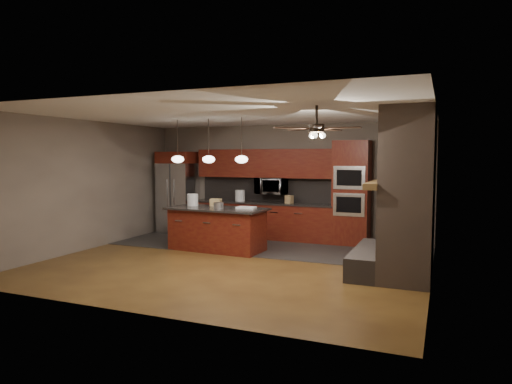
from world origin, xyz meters
The scene contains 22 objects.
ground centered at (0.00, 0.00, 0.00)m, with size 7.00×7.00×0.00m, color brown.
ceiling centered at (0.00, 0.00, 2.80)m, with size 7.00×6.00×0.02m, color white.
back_wall centered at (0.00, 3.00, 1.40)m, with size 7.00×0.02×2.80m, color slate.
right_wall centered at (3.50, 0.00, 1.40)m, with size 0.02×6.00×2.80m, color slate.
left_wall centered at (-3.50, 0.00, 1.40)m, with size 0.02×6.00×2.80m, color slate.
slate_tile_patch centered at (0.00, 1.80, 0.01)m, with size 7.00×2.40×0.01m, color #2C2A28.
fireplace_column centered at (3.04, 0.40, 1.30)m, with size 1.30×2.10×2.80m.
back_cabinetry centered at (-0.48, 2.74, 0.89)m, with size 3.59×0.64×2.20m.
oven_tower centered at (1.70, 2.69, 1.19)m, with size 0.80×0.63×2.38m.
microwave centered at (-0.27, 2.75, 1.30)m, with size 0.73×0.41×0.50m, color silver.
refrigerator centered at (-2.87, 2.62, 1.07)m, with size 0.92×0.75×2.14m.
kitchen_island centered at (-0.85, 0.97, 0.47)m, with size 2.20×1.09×0.92m.
white_bucket centered at (-1.54, 1.11, 1.05)m, with size 0.25×0.25×0.27m, color silver.
paint_can centered at (-0.72, 0.78, 0.99)m, with size 0.20×0.20×0.14m, color #BBBBC0.
paint_tray centered at (-0.21, 1.07, 0.94)m, with size 0.39×0.27×0.04m, color white.
cardboard_box centered at (-1.05, 1.31, 1.00)m, with size 0.25×0.18×0.16m, color tan.
counter_bucket centered at (-1.09, 2.70, 1.04)m, with size 0.25×0.25×0.28m, color white.
counter_box centered at (0.22, 2.65, 1.00)m, with size 0.17×0.13×0.19m, color tan.
pendant_left centered at (-1.65, 0.70, 1.96)m, with size 0.26×0.26×0.92m.
pendant_center centered at (-0.90, 0.70, 1.96)m, with size 0.26×0.26×0.92m.
pendant_right centered at (-0.15, 0.70, 1.96)m, with size 0.26×0.26×0.92m.
ceiling_fan centered at (1.80, -0.80, 2.46)m, with size 1.27×1.33×0.41m.
Camera 1 is at (3.65, -7.71, 2.01)m, focal length 32.00 mm.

